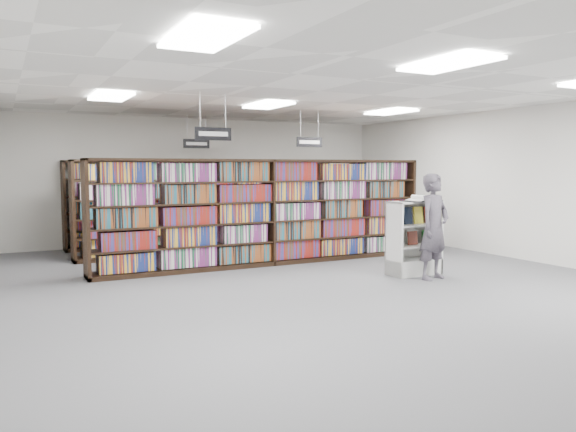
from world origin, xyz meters
name	(u,v)px	position (x,y,z in m)	size (l,w,h in m)	color
floor	(319,282)	(0.00, 0.00, 0.00)	(12.00, 12.00, 0.00)	#4B4A4F
ceiling	(319,91)	(0.00, 0.00, 3.20)	(10.00, 12.00, 0.10)	silver
wall_back	(203,180)	(0.00, 6.00, 1.60)	(10.00, 0.10, 3.20)	silver
wall_right	(526,184)	(5.00, 0.00, 1.60)	(0.10, 12.00, 3.20)	silver
bookshelf_row_near	(268,212)	(0.00, 2.00, 1.05)	(7.00, 0.60, 2.10)	black
bookshelf_row_mid	(232,206)	(0.00, 4.00, 1.05)	(7.00, 0.60, 2.10)	black
bookshelf_row_far	(207,202)	(0.00, 5.70, 1.05)	(7.00, 0.60, 2.10)	black
aisle_sign_left	(213,133)	(-1.50, 1.00, 2.53)	(0.65, 0.02, 0.80)	#B2B2B7
aisle_sign_right	(309,141)	(1.50, 3.00, 2.53)	(0.65, 0.02, 0.80)	#B2B2B7
aisle_sign_center	(197,143)	(-0.50, 5.00, 2.53)	(0.65, 0.02, 0.80)	#B2B2B7
troffer_front_left	(205,37)	(-3.00, -3.00, 3.16)	(0.60, 1.20, 0.04)	white
troffer_front_center	(448,64)	(0.00, -3.00, 3.16)	(0.60, 1.20, 0.04)	white
troffer_back_left	(111,97)	(-3.00, 2.00, 3.16)	(0.60, 1.20, 0.04)	white
troffer_back_center	(268,105)	(0.00, 2.00, 3.16)	(0.60, 1.20, 0.04)	white
troffer_back_right	(391,112)	(3.00, 2.00, 3.16)	(0.60, 1.20, 0.04)	white
endcap_display	(413,249)	(1.88, -0.17, 0.46)	(0.95, 0.48, 1.33)	silver
open_book	(421,200)	(1.97, -0.27, 1.36)	(0.78, 0.54, 0.13)	black
shopper	(434,227)	(1.90, -0.70, 0.92)	(0.67, 0.44, 1.84)	#4E4953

